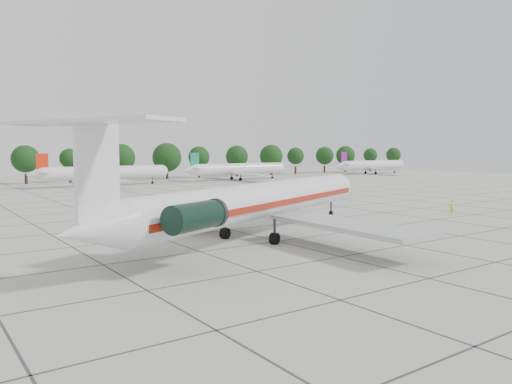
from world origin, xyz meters
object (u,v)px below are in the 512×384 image
bg_airliner_c (105,173)px  bg_airliner_e (372,165)px  main_airliner (253,201)px  ground_crew (452,207)px  bg_airliner_d (239,169)px

bg_airliner_c → bg_airliner_e: bearing=1.0°
bg_airliner_e → main_airliner: bearing=-143.2°
main_airliner → bg_airliner_e: 126.96m
ground_crew → bg_airliner_e: size_ratio=0.07×
main_airliner → bg_airliner_c: 75.23m
bg_airliner_d → bg_airliner_e: 54.13m
ground_crew → bg_airliner_c: bg_airliner_c is taller
ground_crew → bg_airliner_e: (70.43, 75.86, 1.99)m
bg_airliner_e → bg_airliner_d: bearing=-178.7°
ground_crew → bg_airliner_c: (-20.04, 74.23, 1.99)m
bg_airliner_c → bg_airliner_d: 36.36m
bg_airliner_d → bg_airliner_c: bearing=-179.4°
main_airliner → bg_airliner_d: main_airliner is taller
bg_airliner_e → ground_crew: bearing=-132.9°
bg_airliner_d → main_airliner: bearing=-122.5°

